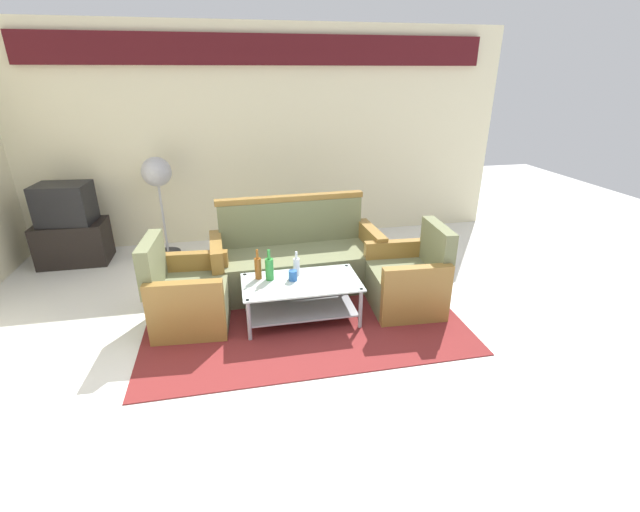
# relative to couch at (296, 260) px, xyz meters

# --- Properties ---
(ground_plane) EXTENTS (14.00, 14.00, 0.00)m
(ground_plane) POSITION_rel_couch_xyz_m (-0.09, -1.34, -0.32)
(ground_plane) COLOR white
(wall_back) EXTENTS (6.52, 0.19, 2.80)m
(wall_back) POSITION_rel_couch_xyz_m (-0.09, 1.72, 1.16)
(wall_back) COLOR beige
(wall_back) RESTS_ON ground
(rug) EXTENTS (2.97, 2.04, 0.01)m
(rug) POSITION_rel_couch_xyz_m (-0.05, -0.62, -0.31)
(rug) COLOR maroon
(rug) RESTS_ON ground
(couch) EXTENTS (1.83, 0.80, 0.96)m
(couch) POSITION_rel_couch_xyz_m (0.00, 0.00, 0.00)
(couch) COLOR #6B704C
(couch) RESTS_ON rug
(armchair_left) EXTENTS (0.75, 0.81, 0.85)m
(armchair_left) POSITION_rel_couch_xyz_m (-1.12, -0.57, -0.03)
(armchair_left) COLOR #6B704C
(armchair_left) RESTS_ON rug
(armchair_right) EXTENTS (0.73, 0.79, 0.85)m
(armchair_right) POSITION_rel_couch_xyz_m (1.02, -0.68, -0.03)
(armchair_right) COLOR #6B704C
(armchair_right) RESTS_ON rug
(coffee_table) EXTENTS (1.10, 0.60, 0.40)m
(coffee_table) POSITION_rel_couch_xyz_m (-0.07, -0.73, -0.04)
(coffee_table) COLOR silver
(coffee_table) RESTS_ON rug
(bottle_green) EXTENTS (0.08, 0.08, 0.30)m
(bottle_green) POSITION_rel_couch_xyz_m (-0.35, -0.63, 0.21)
(bottle_green) COLOR #2D8C38
(bottle_green) RESTS_ON coffee_table
(bottle_clear) EXTENTS (0.06, 0.06, 0.24)m
(bottle_clear) POSITION_rel_couch_xyz_m (-0.08, -0.58, 0.19)
(bottle_clear) COLOR silver
(bottle_clear) RESTS_ON coffee_table
(bottle_brown) EXTENTS (0.06, 0.06, 0.29)m
(bottle_brown) POSITION_rel_couch_xyz_m (-0.45, -0.58, 0.21)
(bottle_brown) COLOR brown
(bottle_brown) RESTS_ON coffee_table
(cup) EXTENTS (0.08, 0.08, 0.10)m
(cup) POSITION_rel_couch_xyz_m (-0.14, -0.69, 0.14)
(cup) COLOR #2659A5
(cup) RESTS_ON coffee_table
(tv_stand) EXTENTS (0.80, 0.50, 0.52)m
(tv_stand) POSITION_rel_couch_xyz_m (-2.61, 1.21, -0.06)
(tv_stand) COLOR black
(tv_stand) RESTS_ON ground
(television) EXTENTS (0.63, 0.49, 0.48)m
(television) POSITION_rel_couch_xyz_m (-2.61, 1.22, 0.44)
(television) COLOR black
(television) RESTS_ON tv_stand
(pedestal_fan) EXTENTS (0.36, 0.36, 1.27)m
(pedestal_fan) POSITION_rel_couch_xyz_m (-1.52, 1.26, 0.70)
(pedestal_fan) COLOR #2D2D33
(pedestal_fan) RESTS_ON ground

